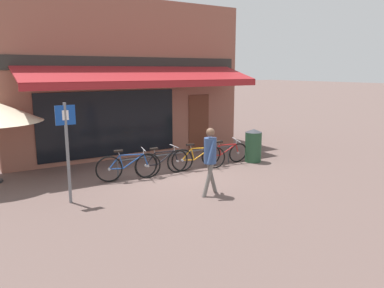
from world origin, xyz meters
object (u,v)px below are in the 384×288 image
Objects in this scene: pedestrian_adult at (210,154)px; parking_sign at (67,142)px; bicycle_black at (162,162)px; bicycle_orange at (199,158)px; bicycle_red at (225,153)px; litter_bin at (253,145)px; bicycle_blue at (129,166)px.

parking_sign is (-3.08, 1.23, 0.40)m from pedestrian_adult.
bicycle_orange is at bearing -3.23° from bicycle_black.
parking_sign is (-5.23, -1.02, 1.07)m from bicycle_red.
litter_bin is (3.16, 2.03, -0.47)m from pedestrian_adult.
parking_sign reaches higher than bicycle_orange.
bicycle_red is at bearing 13.40° from bicycle_blue.
bicycle_blue is at bearing 177.89° from litter_bin.
bicycle_orange is at bearing 12.04° from parking_sign.
bicycle_blue reaches higher than bicycle_orange.
bicycle_red is at bearing 20.00° from bicycle_orange.
bicycle_orange is 2.44m from pedestrian_adult.
bicycle_red is at bearing 1.76° from bicycle_black.
litter_bin is at bearing -2.70° from bicycle_black.
parking_sign is at bearing -155.49° from bicycle_orange.
bicycle_blue is 1.62× the size of litter_bin.
bicycle_black is 1.57× the size of litter_bin.
pedestrian_adult is (-1.04, -2.11, 0.66)m from bicycle_orange.
bicycle_black is (1.03, -0.01, -0.02)m from bicycle_blue.
pedestrian_adult is 3.34m from parking_sign.
bicycle_orange is at bearing -116.98° from pedestrian_adult.
bicycle_black is at bearing -85.51° from pedestrian_adult.
parking_sign is (-4.12, -0.88, 1.06)m from bicycle_orange.
litter_bin reaches higher than bicycle_orange.
pedestrian_adult is (0.20, -2.18, 0.65)m from bicycle_black.
parking_sign is (-2.88, -0.94, 1.05)m from bicycle_black.
bicycle_black is at bearing 11.46° from bicycle_blue.
pedestrian_adult reaches higher than bicycle_blue.
bicycle_red is 1.06m from litter_bin.
bicycle_blue is 2.32m from parking_sign.
litter_bin is at bearing 10.18° from bicycle_blue.
bicycle_red is 5.43m from parking_sign.
bicycle_blue is at bearing -169.56° from bicycle_orange.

